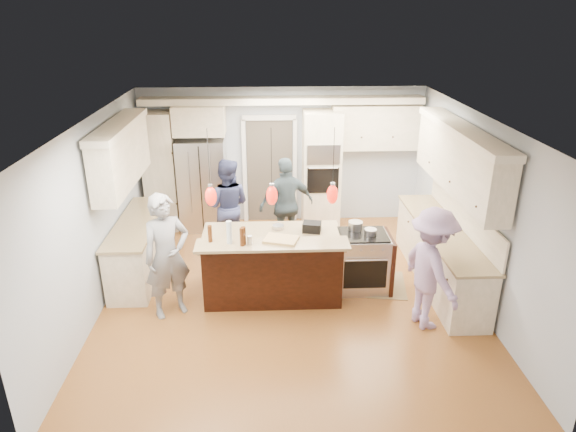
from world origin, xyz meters
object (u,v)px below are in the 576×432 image
(person_bar_end, at_px, (167,256))
(person_far_left, at_px, (227,206))
(kitchen_island, at_px, (273,264))
(island_range, at_px, (364,261))
(refrigerator, at_px, (203,185))

(person_bar_end, height_order, person_far_left, person_bar_end)
(kitchen_island, bearing_deg, island_range, 3.10)
(island_range, height_order, person_bar_end, person_bar_end)
(kitchen_island, relative_size, person_bar_end, 1.16)
(refrigerator, distance_m, island_range, 3.71)
(refrigerator, distance_m, person_bar_end, 3.09)
(island_range, xyz_separation_m, person_bar_end, (-2.87, -0.60, 0.45))
(island_range, bearing_deg, kitchen_island, -176.90)
(island_range, distance_m, person_far_left, 2.65)
(island_range, height_order, person_far_left, person_far_left)
(person_far_left, bearing_deg, island_range, 154.56)
(person_bar_end, bearing_deg, kitchen_island, -11.64)
(kitchen_island, height_order, person_far_left, person_far_left)
(kitchen_island, xyz_separation_m, island_range, (1.41, 0.08, -0.03))
(person_far_left, bearing_deg, kitchen_island, 124.99)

